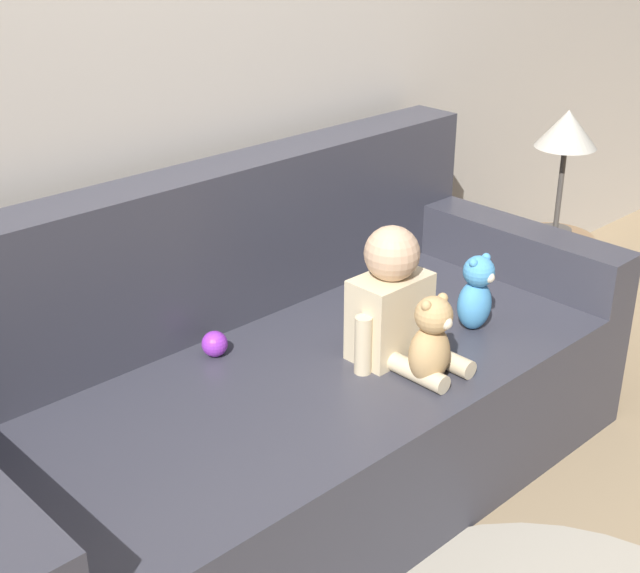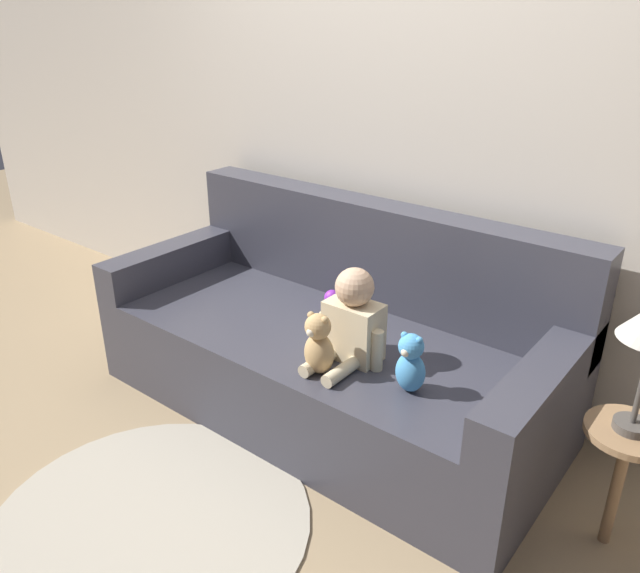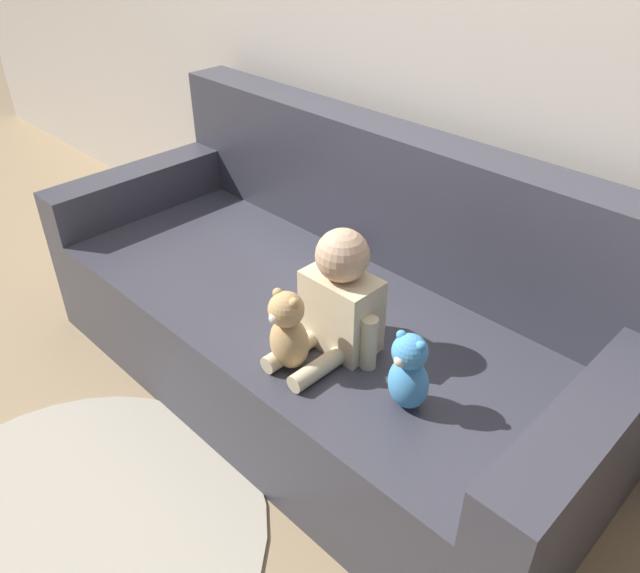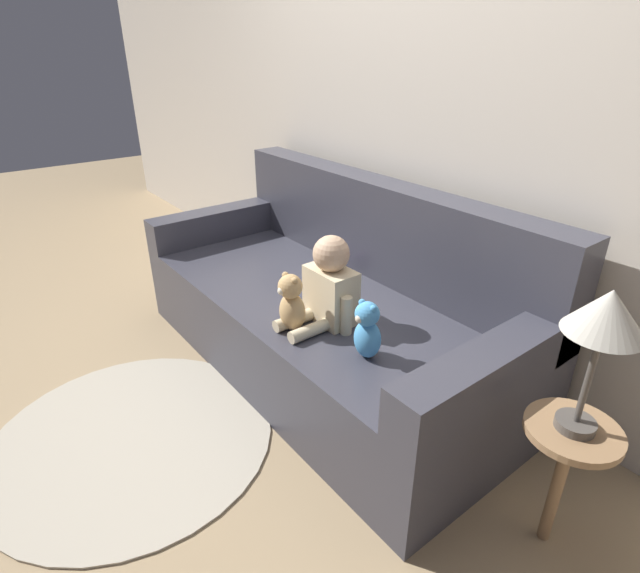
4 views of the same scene
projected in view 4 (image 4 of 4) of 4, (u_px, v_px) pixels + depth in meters
The scene contains 9 objects.
ground_plane at pixel (320, 364), 2.68m from camera, with size 12.00×12.00×0.00m, color #9E8460.
wall_back at pixel (412, 100), 2.41m from camera, with size 8.00×0.05×2.60m.
couch at pixel (330, 309), 2.58m from camera, with size 2.15×0.95×0.93m.
person_baby at pixel (328, 287), 2.15m from camera, with size 0.31×0.33×0.40m.
teddy_bear_brown at pixel (291, 303), 2.10m from camera, with size 0.13×0.12×0.26m.
plush_toy_side at pixel (367, 330), 1.92m from camera, with size 0.12×0.11×0.24m.
toy_ball at pixel (337, 266), 2.67m from camera, with size 0.08×0.08×0.08m.
floor_rug at pixel (132, 438), 2.17m from camera, with size 1.20×1.20×0.01m.
side_table at pixel (593, 361), 1.42m from camera, with size 0.29×0.29×0.96m.
Camera 4 is at (1.76, -1.36, 1.55)m, focal length 28.00 mm.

